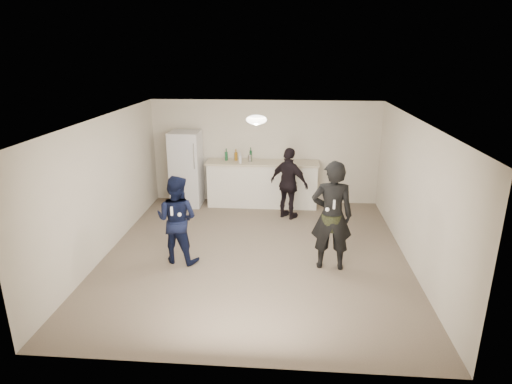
# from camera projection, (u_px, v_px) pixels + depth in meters

# --- Properties ---
(floor) EXTENTS (6.00, 6.00, 0.00)m
(floor) POSITION_uv_depth(u_px,v_px,m) (255.00, 254.00, 7.95)
(floor) COLOR #6B5B4C
(floor) RESTS_ON ground
(ceiling) EXTENTS (6.00, 6.00, 0.00)m
(ceiling) POSITION_uv_depth(u_px,v_px,m) (255.00, 119.00, 7.16)
(ceiling) COLOR silver
(ceiling) RESTS_ON wall_back
(wall_back) EXTENTS (6.00, 0.00, 6.00)m
(wall_back) POSITION_uv_depth(u_px,v_px,m) (265.00, 152.00, 10.40)
(wall_back) COLOR beige
(wall_back) RESTS_ON floor
(wall_front) EXTENTS (6.00, 0.00, 6.00)m
(wall_front) POSITION_uv_depth(u_px,v_px,m) (233.00, 274.00, 4.72)
(wall_front) COLOR beige
(wall_front) RESTS_ON floor
(wall_left) EXTENTS (0.00, 6.00, 6.00)m
(wall_left) POSITION_uv_depth(u_px,v_px,m) (104.00, 186.00, 7.76)
(wall_left) COLOR beige
(wall_left) RESTS_ON floor
(wall_right) EXTENTS (0.00, 6.00, 6.00)m
(wall_right) POSITION_uv_depth(u_px,v_px,m) (414.00, 194.00, 7.35)
(wall_right) COLOR beige
(wall_right) RESTS_ON floor
(counter) EXTENTS (2.60, 0.56, 1.05)m
(counter) POSITION_uv_depth(u_px,v_px,m) (262.00, 185.00, 10.31)
(counter) COLOR silver
(counter) RESTS_ON floor
(counter_top) EXTENTS (2.68, 0.64, 0.04)m
(counter_top) POSITION_uv_depth(u_px,v_px,m) (262.00, 163.00, 10.14)
(counter_top) COLOR beige
(counter_top) RESTS_ON counter
(fridge) EXTENTS (0.70, 0.70, 1.80)m
(fridge) POSITION_uv_depth(u_px,v_px,m) (186.00, 169.00, 10.27)
(fridge) COLOR silver
(fridge) RESTS_ON floor
(fridge_handle) EXTENTS (0.02, 0.02, 0.60)m
(fridge_handle) POSITION_uv_depth(u_px,v_px,m) (194.00, 156.00, 9.77)
(fridge_handle) COLOR silver
(fridge_handle) RESTS_ON fridge
(ceiling_dome) EXTENTS (0.36, 0.36, 0.16)m
(ceiling_dome) POSITION_uv_depth(u_px,v_px,m) (256.00, 120.00, 7.46)
(ceiling_dome) COLOR white
(ceiling_dome) RESTS_ON ceiling
(shaker) EXTENTS (0.08, 0.08, 0.17)m
(shaker) POSITION_uv_depth(u_px,v_px,m) (250.00, 158.00, 10.14)
(shaker) COLOR #ACACB1
(shaker) RESTS_ON counter_top
(man) EXTENTS (0.88, 0.75, 1.58)m
(man) POSITION_uv_depth(u_px,v_px,m) (177.00, 219.00, 7.47)
(man) COLOR #0F1840
(man) RESTS_ON floor
(woman) EXTENTS (0.71, 0.48, 1.91)m
(woman) POSITION_uv_depth(u_px,v_px,m) (332.00, 216.00, 7.18)
(woman) COLOR black
(woman) RESTS_ON floor
(camo_shorts) EXTENTS (0.34, 0.34, 0.28)m
(camo_shorts) POSITION_uv_depth(u_px,v_px,m) (331.00, 222.00, 7.21)
(camo_shorts) COLOR #2A3317
(camo_shorts) RESTS_ON woman
(spectator) EXTENTS (1.01, 0.83, 1.61)m
(spectator) POSITION_uv_depth(u_px,v_px,m) (289.00, 184.00, 9.44)
(spectator) COLOR black
(spectator) RESTS_ON floor
(remote_man) EXTENTS (0.04, 0.04, 0.15)m
(remote_man) POSITION_uv_depth(u_px,v_px,m) (172.00, 211.00, 7.13)
(remote_man) COLOR white
(remote_man) RESTS_ON man
(nunchuk_man) EXTENTS (0.07, 0.07, 0.07)m
(nunchuk_man) POSITION_uv_depth(u_px,v_px,m) (179.00, 215.00, 7.17)
(nunchuk_man) COLOR white
(nunchuk_man) RESTS_ON man
(remote_woman) EXTENTS (0.04, 0.04, 0.15)m
(remote_woman) POSITION_uv_depth(u_px,v_px,m) (334.00, 204.00, 6.85)
(remote_woman) COLOR silver
(remote_woman) RESTS_ON woman
(nunchuk_woman) EXTENTS (0.07, 0.07, 0.07)m
(nunchuk_woman) POSITION_uv_depth(u_px,v_px,m) (327.00, 209.00, 6.92)
(nunchuk_woman) COLOR white
(nunchuk_woman) RESTS_ON woman
(bottle_cluster) EXTENTS (0.66, 0.33, 0.26)m
(bottle_cluster) POSITION_uv_depth(u_px,v_px,m) (238.00, 157.00, 10.17)
(bottle_cluster) COLOR silver
(bottle_cluster) RESTS_ON counter_top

